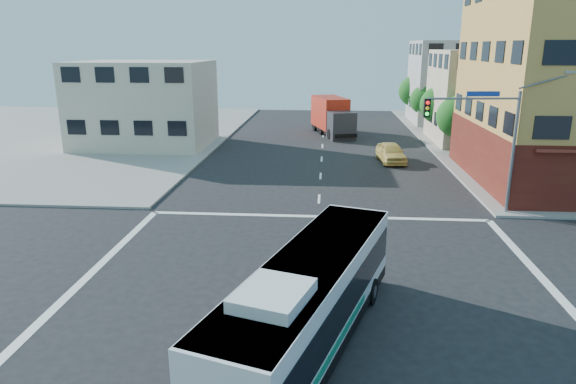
{
  "coord_description": "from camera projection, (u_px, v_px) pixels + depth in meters",
  "views": [
    {
      "loc": [
        0.41,
        -18.21,
        9.32
      ],
      "look_at": [
        -1.4,
        5.49,
        2.56
      ],
      "focal_mm": 32.0,
      "sensor_mm": 36.0,
      "label": 1
    }
  ],
  "objects": [
    {
      "name": "building_west",
      "position": [
        145.0,
        104.0,
        48.95
      ],
      "size": [
        12.06,
        10.06,
        8.0
      ],
      "color": "beige",
      "rests_on": "ground"
    },
    {
      "name": "ground",
      "position": [
        313.0,
        294.0,
        20.05
      ],
      "size": [
        120.0,
        120.0,
        0.0
      ],
      "primitive_type": "plane",
      "color": "black",
      "rests_on": "ground"
    },
    {
      "name": "transit_bus",
      "position": [
        310.0,
        301.0,
        16.02
      ],
      "size": [
        5.82,
        11.6,
        3.38
      ],
      "rotation": [
        0.0,
        0.0,
        -0.31
      ],
      "color": "black",
      "rests_on": "ground"
    },
    {
      "name": "parked_car",
      "position": [
        391.0,
        152.0,
        42.67
      ],
      "size": [
        2.42,
        4.96,
        1.63
      ],
      "primitive_type": "imported",
      "rotation": [
        0.0,
        0.0,
        0.11
      ],
      "color": "#E4C661",
      "rests_on": "ground"
    },
    {
      "name": "sidewalk_nw",
      "position": [
        3.0,
        134.0,
        56.16
      ],
      "size": [
        50.0,
        50.0,
        0.15
      ],
      "primitive_type": "cube",
      "color": "gray",
      "rests_on": "ground"
    },
    {
      "name": "street_tree_b",
      "position": [
        440.0,
        103.0,
        52.6
      ],
      "size": [
        3.8,
        3.8,
        5.79
      ],
      "color": "#321E12",
      "rests_on": "ground"
    },
    {
      "name": "signal_mast_ne",
      "position": [
        485.0,
        128.0,
        28.2
      ],
      "size": [
        7.91,
        1.13,
        8.07
      ],
      "color": "slate",
      "rests_on": "ground"
    },
    {
      "name": "street_tree_a",
      "position": [
        459.0,
        114.0,
        44.97
      ],
      "size": [
        3.6,
        3.6,
        5.53
      ],
      "color": "#321E12",
      "rests_on": "ground"
    },
    {
      "name": "street_tree_d",
      "position": [
        415.0,
        89.0,
        67.91
      ],
      "size": [
        4.0,
        4.0,
        6.03
      ],
      "color": "#321E12",
      "rests_on": "ground"
    },
    {
      "name": "box_truck",
      "position": [
        333.0,
        117.0,
        55.68
      ],
      "size": [
        4.96,
        9.19,
        3.97
      ],
      "rotation": [
        0.0,
        0.0,
        0.29
      ],
      "color": "#28292E",
      "rests_on": "ground"
    },
    {
      "name": "building_east_far",
      "position": [
        462.0,
        83.0,
        63.44
      ],
      "size": [
        12.06,
        10.06,
        10.0
      ],
      "color": "#AAAAA4",
      "rests_on": "ground"
    },
    {
      "name": "street_tree_c",
      "position": [
        425.0,
        98.0,
        60.35
      ],
      "size": [
        3.4,
        3.4,
        5.29
      ],
      "color": "#321E12",
      "rests_on": "ground"
    },
    {
      "name": "building_east_near",
      "position": [
        497.0,
        97.0,
        50.15
      ],
      "size": [
        12.06,
        10.06,
        9.0
      ],
      "color": "beige",
      "rests_on": "ground"
    }
  ]
}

